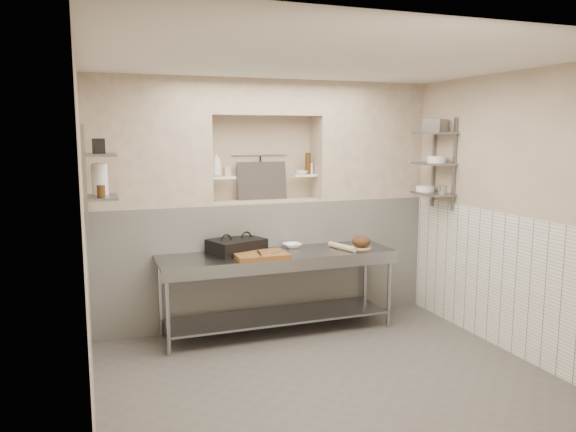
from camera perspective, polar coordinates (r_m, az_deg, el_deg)
name	(u,v)px	position (r m, az deg, el deg)	size (l,w,h in m)	color
floor	(323,379)	(5.40, 3.55, -16.21)	(4.00, 3.90, 0.10)	#4F4B46
ceiling	(326,56)	(4.96, 3.87, 15.95)	(4.00, 3.90, 0.10)	silver
wall_left	(78,239)	(4.57, -20.59, -2.20)	(0.10, 3.90, 2.80)	beige
wall_right	(510,213)	(6.09, 21.66, 0.27)	(0.10, 3.90, 2.80)	beige
wall_back	(258,200)	(6.84, -3.04, 1.68)	(4.00, 0.10, 2.80)	beige
wall_front	(469,279)	(3.28, 17.93, -6.06)	(4.00, 0.10, 2.80)	beige
backwall_lower	(265,260)	(6.72, -2.37, -4.49)	(4.00, 0.40, 1.40)	white
alcove_sill	(264,201)	(6.60, -2.40, 1.53)	(1.30, 0.40, 0.02)	beige
backwall_pillar_left	(147,142)	(6.28, -14.14, 7.25)	(1.35, 0.40, 1.40)	beige
backwall_pillar_right	(366,141)	(7.07, 7.94, 7.52)	(1.35, 0.40, 1.40)	beige
backwall_header	(264,98)	(6.57, -2.47, 11.90)	(1.30, 0.40, 0.40)	beige
wainscot_left	(91,326)	(4.74, -19.41, -10.51)	(0.02, 3.90, 1.40)	white
wainscot_right	(502,281)	(6.18, 20.89, -6.19)	(0.02, 3.90, 1.40)	white
alcove_shelf_left	(222,178)	(6.44, -6.68, 3.90)	(0.28, 0.16, 0.03)	white
alcove_shelf_right	(304,175)	(6.74, 1.65, 4.15)	(0.28, 0.16, 0.03)	white
utensil_rail	(260,154)	(6.72, -2.87, 6.27)	(0.02, 0.02, 0.70)	gray
hanging_steel	(260,169)	(6.71, -2.81, 4.81)	(0.02, 0.02, 0.30)	black
splash_panel	(262,181)	(6.67, -2.68, 3.59)	(0.60, 0.02, 0.45)	#383330
shelf_rail_left_a	(85,175)	(5.76, -19.96, 3.94)	(0.03, 0.03, 0.95)	slate
shelf_rail_left_b	(85,178)	(5.36, -19.94, 3.64)	(0.03, 0.03, 0.95)	slate
wall_shelf_left_lower	(101,197)	(5.58, -18.47, 1.82)	(0.30, 0.50, 0.03)	slate
wall_shelf_left_upper	(99,155)	(5.55, -18.66, 5.92)	(0.30, 0.50, 0.03)	slate
shelf_rail_right_a	(434,163)	(6.98, 14.58, 5.27)	(0.03, 0.03, 1.05)	slate
shelf_rail_right_b	(454,164)	(6.66, 16.53, 5.06)	(0.03, 0.03, 1.05)	slate
wall_shelf_right_lower	(433,194)	(6.77, 14.48, 2.21)	(0.30, 0.50, 0.03)	slate
wall_shelf_right_mid	(434,164)	(6.74, 14.59, 5.17)	(0.30, 0.50, 0.03)	slate
wall_shelf_right_upper	(435,133)	(6.73, 14.70, 8.14)	(0.30, 0.50, 0.03)	slate
prep_table	(278,276)	(6.20, -1.03, -6.13)	(2.60, 0.70, 0.90)	gray
panini_press	(236,246)	(6.17, -5.26, -3.05)	(0.67, 0.57, 0.15)	black
cutting_board	(261,255)	(5.93, -2.78, -4.01)	(0.55, 0.39, 0.05)	brown
knife_blade	(279,252)	(5.98, -0.97, -3.66)	(0.25, 0.03, 0.01)	gray
tongs	(260,254)	(5.86, -2.89, -3.84)	(0.02, 0.02, 0.26)	gray
mixing_bowl	(292,245)	(6.43, 0.44, -3.01)	(0.21, 0.21, 0.05)	white
rolling_pin	(342,247)	(6.36, 5.51, -3.13)	(0.06, 0.06, 0.42)	beige
bread_board	(361,248)	(6.47, 7.44, -3.19)	(0.24, 0.24, 0.01)	beige
bread_loaf	(361,241)	(6.45, 7.45, -2.58)	(0.21, 0.21, 0.13)	#4C2D19
bottle_soap	(216,164)	(6.37, -7.29, 5.23)	(0.11, 0.11, 0.28)	white
jar_alcove	(227,171)	(6.45, -6.20, 4.52)	(0.07, 0.07, 0.11)	beige
bowl_alcove	(302,172)	(6.72, 1.41, 4.44)	(0.14, 0.14, 0.05)	white
condiment_a	(308,164)	(6.75, 2.02, 5.25)	(0.06, 0.06, 0.23)	#40270D
condiment_b	(308,163)	(6.77, 2.06, 5.36)	(0.06, 0.06, 0.26)	#40270D
condiment_c	(310,169)	(6.80, 2.24, 4.84)	(0.08, 0.08, 0.13)	white
jug_left	(100,179)	(5.70, -18.58, 3.57)	(0.15, 0.15, 0.30)	white
jar_left	(101,191)	(5.45, -18.46, 2.41)	(0.08, 0.08, 0.11)	#40270D
box_left_upper	(99,146)	(5.51, -18.69, 6.76)	(0.10, 0.10, 0.14)	black
bowl_right	(425,189)	(6.89, 13.76, 2.72)	(0.22, 0.22, 0.07)	white
canister_right	(442,190)	(6.61, 15.42, 2.57)	(0.10, 0.10, 0.10)	gray
bowl_right_mid	(437,159)	(6.70, 14.86, 5.58)	(0.21, 0.21, 0.08)	white
basket_right	(435,126)	(6.73, 14.73, 8.87)	(0.19, 0.23, 0.15)	gray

